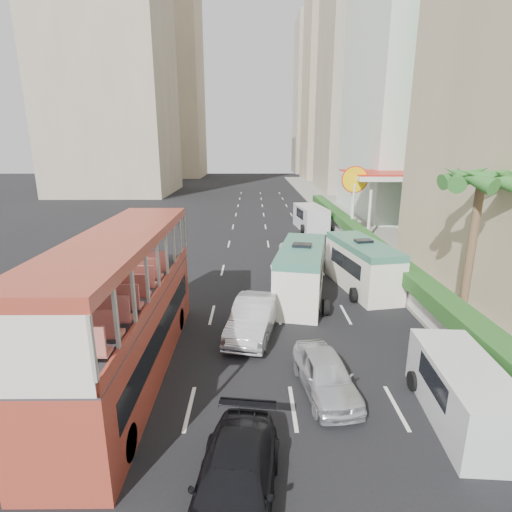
{
  "coord_description": "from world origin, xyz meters",
  "views": [
    {
      "loc": [
        -1.63,
        -12.58,
        7.86
      ],
      "look_at": [
        -1.5,
        4.0,
        3.2
      ],
      "focal_mm": 28.0,
      "sensor_mm": 36.0,
      "label": 1
    }
  ],
  "objects_px": {
    "car_silver_lane_a": "(253,333)",
    "van_asset": "(299,266)",
    "shell_station": "(383,203)",
    "minibus_far": "(362,266)",
    "double_decker_bus": "(124,307)",
    "palm_tree": "(471,252)",
    "car_black": "(235,508)",
    "panel_van_near": "(463,392)",
    "panel_van_far": "(311,218)",
    "minibus_near": "(301,273)",
    "car_silver_lane_b": "(325,391)"
  },
  "relations": [
    {
      "from": "car_silver_lane_a",
      "to": "van_asset",
      "type": "xyz_separation_m",
      "value": [
        3.07,
        9.73,
        0.0
      ]
    },
    {
      "from": "car_silver_lane_a",
      "to": "shell_station",
      "type": "height_order",
      "value": "shell_station"
    },
    {
      "from": "minibus_far",
      "to": "car_silver_lane_a",
      "type": "bearing_deg",
      "value": -147.6
    },
    {
      "from": "double_decker_bus",
      "to": "palm_tree",
      "type": "relative_size",
      "value": 1.72
    },
    {
      "from": "car_black",
      "to": "panel_van_near",
      "type": "relative_size",
      "value": 0.99
    },
    {
      "from": "panel_van_far",
      "to": "minibus_near",
      "type": "bearing_deg",
      "value": -107.14
    },
    {
      "from": "van_asset",
      "to": "panel_van_near",
      "type": "distance_m",
      "value": 15.63
    },
    {
      "from": "car_silver_lane_b",
      "to": "van_asset",
      "type": "height_order",
      "value": "van_asset"
    },
    {
      "from": "panel_van_near",
      "to": "panel_van_far",
      "type": "xyz_separation_m",
      "value": [
        -0.59,
        27.5,
        0.18
      ]
    },
    {
      "from": "shell_station",
      "to": "panel_van_far",
      "type": "bearing_deg",
      "value": 162.08
    },
    {
      "from": "shell_station",
      "to": "van_asset",
      "type": "bearing_deg",
      "value": -129.92
    },
    {
      "from": "double_decker_bus",
      "to": "panel_van_far",
      "type": "bearing_deg",
      "value": 68.41
    },
    {
      "from": "car_silver_lane_a",
      "to": "car_black",
      "type": "bearing_deg",
      "value": -81.09
    },
    {
      "from": "car_black",
      "to": "panel_van_far",
      "type": "xyz_separation_m",
      "value": [
        5.93,
        30.47,
        1.08
      ]
    },
    {
      "from": "car_silver_lane_b",
      "to": "panel_van_far",
      "type": "height_order",
      "value": "panel_van_far"
    },
    {
      "from": "car_black",
      "to": "panel_van_far",
      "type": "bearing_deg",
      "value": 86.18
    },
    {
      "from": "panel_van_near",
      "to": "car_black",
      "type": "bearing_deg",
      "value": -151.29
    },
    {
      "from": "minibus_far",
      "to": "panel_van_near",
      "type": "bearing_deg",
      "value": -99.95
    },
    {
      "from": "van_asset",
      "to": "minibus_near",
      "type": "relative_size",
      "value": 0.84
    },
    {
      "from": "panel_van_far",
      "to": "palm_tree",
      "type": "bearing_deg",
      "value": -86.99
    },
    {
      "from": "van_asset",
      "to": "minibus_far",
      "type": "height_order",
      "value": "minibus_far"
    },
    {
      "from": "car_black",
      "to": "van_asset",
      "type": "bearing_deg",
      "value": 86.37
    },
    {
      "from": "car_silver_lane_b",
      "to": "minibus_far",
      "type": "relative_size",
      "value": 0.64
    },
    {
      "from": "car_silver_lane_a",
      "to": "van_asset",
      "type": "height_order",
      "value": "car_silver_lane_a"
    },
    {
      "from": "double_decker_bus",
      "to": "shell_station",
      "type": "height_order",
      "value": "shell_station"
    },
    {
      "from": "double_decker_bus",
      "to": "minibus_near",
      "type": "relative_size",
      "value": 1.73
    },
    {
      "from": "car_black",
      "to": "minibus_near",
      "type": "distance_m",
      "value": 13.0
    },
    {
      "from": "car_silver_lane_a",
      "to": "shell_station",
      "type": "bearing_deg",
      "value": 71.56
    },
    {
      "from": "palm_tree",
      "to": "shell_station",
      "type": "bearing_deg",
      "value": 83.4
    },
    {
      "from": "van_asset",
      "to": "shell_station",
      "type": "relative_size",
      "value": 0.67
    },
    {
      "from": "panel_van_far",
      "to": "shell_station",
      "type": "xyz_separation_m",
      "value": [
        6.12,
        -1.98,
        1.67
      ]
    },
    {
      "from": "van_asset",
      "to": "palm_tree",
      "type": "height_order",
      "value": "palm_tree"
    },
    {
      "from": "car_silver_lane_b",
      "to": "minibus_near",
      "type": "relative_size",
      "value": 0.6
    },
    {
      "from": "car_silver_lane_b",
      "to": "panel_van_near",
      "type": "distance_m",
      "value": 4.09
    },
    {
      "from": "van_asset",
      "to": "minibus_near",
      "type": "xyz_separation_m",
      "value": [
        -0.58,
        -5.68,
        1.41
      ]
    },
    {
      "from": "double_decker_bus",
      "to": "car_black",
      "type": "height_order",
      "value": "double_decker_bus"
    },
    {
      "from": "minibus_far",
      "to": "minibus_near",
      "type": "bearing_deg",
      "value": -167.25
    },
    {
      "from": "car_silver_lane_a",
      "to": "panel_van_near",
      "type": "relative_size",
      "value": 1.03
    },
    {
      "from": "minibus_far",
      "to": "shell_station",
      "type": "height_order",
      "value": "shell_station"
    },
    {
      "from": "double_decker_bus",
      "to": "panel_van_far",
      "type": "distance_m",
      "value": 26.9
    },
    {
      "from": "panel_van_far",
      "to": "shell_station",
      "type": "distance_m",
      "value": 6.64
    },
    {
      "from": "car_silver_lane_a",
      "to": "shell_station",
      "type": "relative_size",
      "value": 0.58
    },
    {
      "from": "car_silver_lane_a",
      "to": "palm_tree",
      "type": "height_order",
      "value": "palm_tree"
    },
    {
      "from": "palm_tree",
      "to": "car_silver_lane_a",
      "type": "bearing_deg",
      "value": -174.21
    },
    {
      "from": "car_silver_lane_b",
      "to": "van_asset",
      "type": "bearing_deg",
      "value": 79.03
    },
    {
      "from": "van_asset",
      "to": "shell_station",
      "type": "distance_m",
      "value": 13.61
    },
    {
      "from": "panel_van_near",
      "to": "panel_van_far",
      "type": "relative_size",
      "value": 0.83
    },
    {
      "from": "shell_station",
      "to": "minibus_far",
      "type": "bearing_deg",
      "value": -111.15
    },
    {
      "from": "minibus_near",
      "to": "double_decker_bus",
      "type": "bearing_deg",
      "value": -122.33
    },
    {
      "from": "car_black",
      "to": "palm_tree",
      "type": "distance_m",
      "value": 14.09
    }
  ]
}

